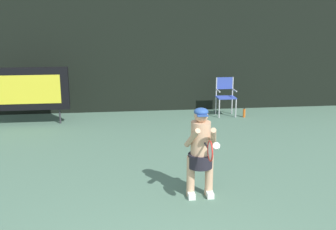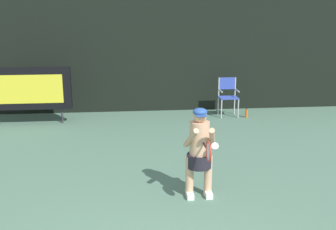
% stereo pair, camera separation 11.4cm
% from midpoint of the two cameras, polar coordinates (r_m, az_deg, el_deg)
% --- Properties ---
extents(backdrop_screen, '(18.00, 0.12, 3.66)m').
position_cam_midpoint_polar(backdrop_screen, '(11.92, -4.79, 9.09)').
color(backdrop_screen, black).
rests_on(backdrop_screen, ground).
extents(scoreboard, '(2.20, 0.21, 1.50)m').
position_cam_midpoint_polar(scoreboard, '(11.14, -18.83, 3.53)').
color(scoreboard, black).
rests_on(scoreboard, ground).
extents(umpire_chair, '(0.52, 0.44, 1.08)m').
position_cam_midpoint_polar(umpire_chair, '(11.62, 8.72, 2.91)').
color(umpire_chair, '#B7B7BC').
rests_on(umpire_chair, ground).
extents(water_bottle, '(0.07, 0.07, 0.27)m').
position_cam_midpoint_polar(water_bottle, '(11.58, 11.29, 0.24)').
color(water_bottle, '#D55F1D').
rests_on(water_bottle, ground).
extents(tennis_player, '(0.52, 0.59, 1.45)m').
position_cam_midpoint_polar(tennis_player, '(6.39, 4.97, -4.86)').
color(tennis_player, white).
rests_on(tennis_player, ground).
extents(tennis_racket, '(0.03, 0.60, 0.31)m').
position_cam_midpoint_polar(tennis_racket, '(5.91, 6.23, -5.04)').
color(tennis_racket, black).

